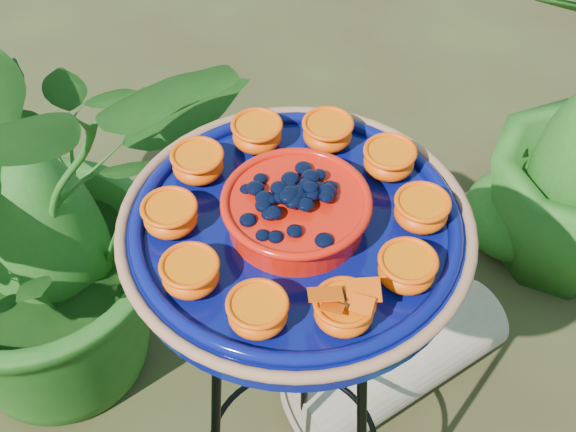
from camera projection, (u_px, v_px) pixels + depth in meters
The scene contains 4 objects.
tripod_stand at pixel (294, 380), 1.41m from camera, with size 0.42×0.42×0.94m.
feeder_dish at pixel (296, 225), 1.11m from camera, with size 0.59×0.59×0.11m.
driftwood_log at pixel (397, 365), 1.98m from camera, with size 0.19×0.19×0.57m, color tan.
shrub_back_left at pixel (36, 213), 1.75m from camera, with size 0.93×0.81×1.03m, color #1C5216.
Camera 1 is at (-0.22, -0.73, 1.81)m, focal length 50.00 mm.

